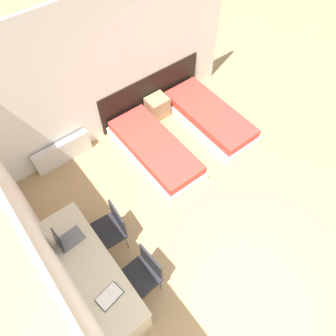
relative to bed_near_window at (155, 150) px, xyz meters
name	(u,v)px	position (x,y,z in m)	size (l,w,h in m)	color
ground_plane	(255,282)	(-0.22, -2.75, -0.17)	(20.00, 20.00, 0.00)	tan
wall_back	(104,72)	(-0.22, 1.06, 1.18)	(5.13, 0.05, 2.70)	white
wall_left	(36,230)	(-2.31, -0.85, 1.18)	(0.05, 4.78, 2.70)	white
headboard_panel	(151,93)	(0.66, 1.02, 0.26)	(2.28, 0.03, 0.87)	black
bed_near_window	(155,150)	(0.00, 0.00, 0.00)	(0.86, 1.98, 0.36)	silver
bed_near_door	(209,117)	(1.32, 0.00, 0.00)	(0.86, 1.98, 0.36)	silver
nightstand	(157,107)	(0.66, 0.82, 0.05)	(0.40, 0.35, 0.45)	tan
radiator	(63,152)	(-1.36, 0.94, 0.06)	(1.06, 0.12, 0.46)	silver
desk	(93,269)	(-2.01, -1.36, 0.40)	(0.55, 1.92, 0.75)	beige
chair_near_laptop	(110,228)	(-1.51, -0.95, 0.31)	(0.51, 0.51, 0.86)	#232328
chair_near_notebook	(143,273)	(-1.51, -1.77, 0.31)	(0.50, 0.50, 0.86)	#232328
laptop	(66,239)	(-2.09, -0.89, 0.64)	(0.35, 0.26, 0.35)	slate
open_notebook	(109,296)	(-2.02, -1.83, 0.58)	(0.34, 0.25, 0.02)	black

